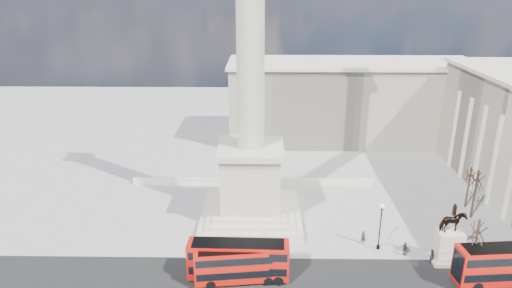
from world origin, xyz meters
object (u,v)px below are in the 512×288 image
object	(u,v)px
victorian_lamp	(381,223)
pedestrian_crossing	(405,249)
equestrian_statue	(449,242)
nelsons_column	(251,131)
red_bus_c	(508,264)
pedestrian_standing	(431,256)
red_bus_a	(242,264)
pedestrian_walking	(363,237)
red_bus_b	(239,260)

from	to	relation	value
victorian_lamp	pedestrian_crossing	bearing A→B (deg)	-25.43
victorian_lamp	equestrian_statue	bearing A→B (deg)	-19.46
nelsons_column	red_bus_c	distance (m)	34.16
pedestrian_standing	pedestrian_crossing	size ratio (longest dim) A/B	0.97
pedestrian_standing	equestrian_statue	bearing A→B (deg)	179.67
victorian_lamp	equestrian_statue	distance (m)	8.12
equestrian_statue	pedestrian_standing	xyz separation A→B (m)	(-1.94, -0.11, -1.82)
red_bus_a	pedestrian_crossing	size ratio (longest dim) A/B	5.93
red_bus_c	pedestrian_walking	distance (m)	16.44
red_bus_b	pedestrian_standing	xyz separation A→B (m)	(22.92, 3.47, -1.54)
nelsons_column	red_bus_b	distance (m)	17.88
red_bus_b	pedestrian_walking	distance (m)	17.48
pedestrian_crossing	red_bus_c	bearing A→B (deg)	-147.40
pedestrian_walking	red_bus_b	bearing A→B (deg)	-153.38
red_bus_b	pedestrian_standing	world-z (taller)	red_bus_b
red_bus_c	victorian_lamp	world-z (taller)	victorian_lamp
red_bus_b	red_bus_c	xyz separation A→B (m)	(29.87, -0.47, 0.04)
red_bus_b	pedestrian_walking	size ratio (longest dim) A/B	6.74
red_bus_a	equestrian_statue	distance (m)	24.86
red_bus_a	pedestrian_crossing	bearing A→B (deg)	8.41
equestrian_statue	pedestrian_standing	world-z (taller)	equestrian_statue
nelsons_column	pedestrian_walking	distance (m)	20.19
victorian_lamp	equestrian_statue	world-z (taller)	equestrian_statue
red_bus_c	pedestrian_standing	distance (m)	8.13
pedestrian_crossing	equestrian_statue	bearing A→B (deg)	-133.97
red_bus_a	pedestrian_walking	xyz separation A→B (m)	(15.29, 8.19, -1.38)
nelsons_column	red_bus_b	world-z (taller)	nelsons_column
pedestrian_crossing	pedestrian_standing	bearing A→B (deg)	-145.78
red_bus_a	victorian_lamp	size ratio (longest dim) A/B	1.69
pedestrian_walking	pedestrian_standing	distance (m)	8.38
victorian_lamp	pedestrian_walking	world-z (taller)	victorian_lamp
nelsons_column	victorian_lamp	size ratio (longest dim) A/B	7.91
red_bus_b	red_bus_c	world-z (taller)	red_bus_c
victorian_lamp	pedestrian_crossing	xyz separation A→B (m)	(2.92, -1.39, -2.81)
nelsons_column	equestrian_statue	xyz separation A→B (m)	(23.91, -10.86, -10.22)
nelsons_column	red_bus_c	xyz separation A→B (m)	(28.91, -14.90, -10.46)
pedestrian_walking	pedestrian_crossing	distance (m)	5.32
red_bus_a	pedestrian_walking	size ratio (longest dim) A/B	6.30
red_bus_a	equestrian_statue	world-z (taller)	equestrian_statue
victorian_lamp	pedestrian_crossing	world-z (taller)	victorian_lamp
red_bus_a	pedestrian_crossing	xyz separation A→B (m)	(19.84, 5.44, -1.32)
red_bus_c	pedestrian_standing	size ratio (longest dim) A/B	6.72
red_bus_b	pedestrian_crossing	bearing A→B (deg)	14.84
pedestrian_walking	pedestrian_crossing	world-z (taller)	pedestrian_crossing
red_bus_c	pedestrian_crossing	size ratio (longest dim) A/B	6.53
red_bus_c	equestrian_statue	world-z (taller)	equestrian_statue
red_bus_c	victorian_lamp	xyz separation A→B (m)	(-12.59, 6.73, 1.25)
red_bus_c	pedestrian_standing	xyz separation A→B (m)	(-6.94, 3.93, -1.58)
nelsons_column	red_bus_b	bearing A→B (deg)	-93.81
pedestrian_walking	red_bus_a	bearing A→B (deg)	-151.19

